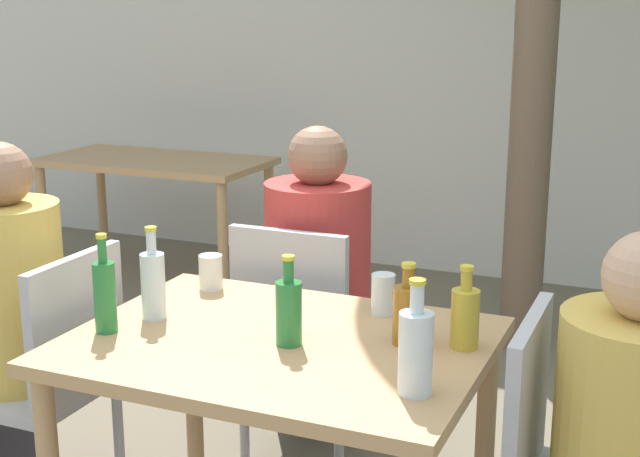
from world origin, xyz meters
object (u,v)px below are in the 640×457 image
at_px(person_seated_2, 326,297).
at_px(drinking_glass_1, 383,294).
at_px(dining_table_front, 278,370).
at_px(patio_chair_2, 302,328).
at_px(amber_bottle_4, 408,313).
at_px(oil_cruet_3, 465,316).
at_px(patio_chair_0, 52,370).
at_px(drinking_glass_0, 211,272).
at_px(water_bottle_5, 153,283).
at_px(green_bottle_1, 289,310).
at_px(dining_table_back, 155,174).
at_px(green_bottle_2, 105,294).
at_px(water_bottle_0, 416,350).

xyz_separation_m(person_seated_2, drinking_glass_1, (0.43, -0.58, 0.24)).
height_order(dining_table_front, patio_chair_2, patio_chair_2).
height_order(person_seated_2, amber_bottle_4, person_seated_2).
bearing_deg(dining_table_front, drinking_glass_1, 57.23).
bearing_deg(oil_cruet_3, patio_chair_0, -173.79).
bearing_deg(dining_table_front, drinking_glass_0, 141.18).
bearing_deg(oil_cruet_3, person_seated_2, 133.92).
bearing_deg(water_bottle_5, dining_table_front, -0.92).
height_order(patio_chair_0, amber_bottle_4, amber_bottle_4).
xyz_separation_m(patio_chair_2, drinking_glass_0, (-0.17, -0.35, 0.29)).
xyz_separation_m(person_seated_2, drinking_glass_0, (-0.17, -0.57, 0.24)).
distance_m(green_bottle_1, water_bottle_5, 0.46).
bearing_deg(person_seated_2, amber_bottle_4, 126.13).
bearing_deg(oil_cruet_3, amber_bottle_4, -168.08).
bearing_deg(water_bottle_5, oil_cruet_3, 8.49).
distance_m(water_bottle_5, drinking_glass_1, 0.69).
height_order(dining_table_back, person_seated_2, person_seated_2).
bearing_deg(green_bottle_1, oil_cruet_3, 20.52).
distance_m(patio_chair_0, green_bottle_1, 0.92).
bearing_deg(water_bottle_5, green_bottle_2, -113.21).
bearing_deg(oil_cruet_3, dining_table_front, -164.00).
xyz_separation_m(amber_bottle_4, drinking_glass_1, (-0.14, 0.20, -0.03)).
height_order(patio_chair_0, drinking_glass_0, patio_chair_0).
relative_size(dining_table_back, green_bottle_1, 5.45).
distance_m(water_bottle_0, amber_bottle_4, 0.33).
xyz_separation_m(patio_chair_2, oil_cruet_3, (0.73, -0.53, 0.32)).
relative_size(green_bottle_1, water_bottle_5, 0.90).
bearing_deg(person_seated_2, patio_chair_0, 57.15).
relative_size(patio_chair_2, oil_cruet_3, 3.88).
height_order(dining_table_front, green_bottle_2, green_bottle_2).
bearing_deg(drinking_glass_0, green_bottle_2, -99.27).
bearing_deg(green_bottle_2, water_bottle_5, 66.79).
bearing_deg(dining_table_front, green_bottle_1, -29.26).
bearing_deg(person_seated_2, dining_table_front, 104.45).
distance_m(water_bottle_0, oil_cruet_3, 0.34).
bearing_deg(dining_table_front, water_bottle_5, 179.08).
height_order(dining_table_front, amber_bottle_4, amber_bottle_4).
relative_size(water_bottle_0, oil_cruet_3, 1.24).
height_order(patio_chair_2, oil_cruet_3, oil_cruet_3).
height_order(water_bottle_0, green_bottle_1, water_bottle_0).
xyz_separation_m(dining_table_back, green_bottle_2, (1.55, -2.59, 0.21)).
bearing_deg(person_seated_2, green_bottle_1, 106.74).
bearing_deg(drinking_glass_0, drinking_glass_1, -0.82).
distance_m(green_bottle_1, amber_bottle_4, 0.33).
relative_size(dining_table_back, person_seated_2, 1.13).
relative_size(amber_bottle_4, water_bottle_5, 0.82).
bearing_deg(patio_chair_2, drinking_glass_1, 140.47).
height_order(dining_table_back, water_bottle_0, water_bottle_0).
distance_m(dining_table_back, oil_cruet_3, 3.42).
height_order(oil_cruet_3, water_bottle_5, water_bottle_5).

